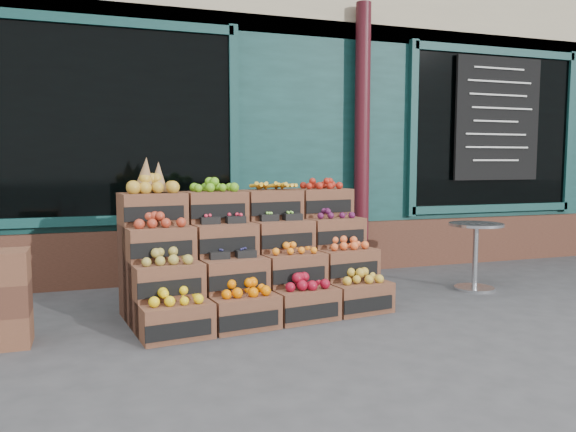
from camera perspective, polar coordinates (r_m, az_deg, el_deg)
name	(u,v)px	position (r m, az deg, el deg)	size (l,w,h in m)	color
ground	(339,327)	(4.67, 5.21, -11.17)	(60.00, 60.00, 0.00)	#3B3B3D
shop_facade	(212,97)	(9.43, -7.69, 11.92)	(12.00, 6.24, 4.80)	#103936
crate_display	(252,264)	(5.05, -3.68, -4.87)	(2.33, 1.36, 1.38)	brown
bistro_table	(475,248)	(6.18, 18.50, -3.13)	(0.56, 0.56, 0.70)	silver
shopkeeper	(123,193)	(6.98, -16.37, 2.30)	(0.71, 0.47, 1.95)	#1A5E1E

